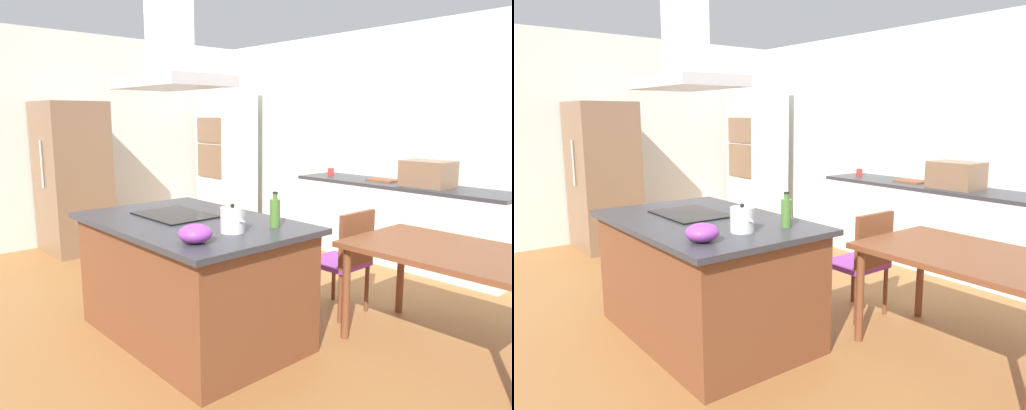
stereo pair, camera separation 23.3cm
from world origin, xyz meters
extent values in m
plane|color=#936033|center=(0.00, 1.50, 0.00)|extent=(16.00, 16.00, 0.00)
cube|color=silver|center=(0.00, 3.25, 1.35)|extent=(7.20, 0.10, 2.70)
cube|color=silver|center=(-3.45, 1.00, 1.35)|extent=(0.10, 8.80, 2.70)
cube|color=brown|center=(0.00, 0.00, 0.43)|extent=(1.64, 1.02, 0.86)
cube|color=#333338|center=(0.00, 0.00, 0.88)|extent=(1.74, 1.12, 0.04)
cube|color=black|center=(-0.21, 0.00, 0.91)|extent=(0.60, 0.44, 0.01)
cylinder|color=silver|center=(0.50, -0.01, 0.98)|extent=(0.16, 0.16, 0.16)
sphere|color=black|center=(0.50, -0.01, 1.08)|extent=(0.03, 0.03, 0.03)
cone|color=silver|center=(0.60, -0.01, 0.99)|extent=(0.06, 0.03, 0.04)
cylinder|color=#47722D|center=(0.57, 0.31, 1.00)|extent=(0.07, 0.07, 0.19)
cylinder|color=#47722D|center=(0.57, 0.31, 1.11)|extent=(0.03, 0.03, 0.04)
cylinder|color=black|center=(0.57, 0.31, 1.14)|extent=(0.04, 0.04, 0.01)
ellipsoid|color=purple|center=(0.56, -0.35, 0.96)|extent=(0.21, 0.21, 0.11)
cube|color=white|center=(-0.05, 2.88, 0.43)|extent=(2.56, 0.62, 0.86)
cube|color=#333338|center=(-0.05, 2.88, 0.88)|extent=(2.56, 0.62, 0.04)
cube|color=brown|center=(0.28, 2.88, 1.04)|extent=(0.50, 0.38, 0.28)
cylinder|color=red|center=(-1.08, 2.91, 0.95)|extent=(0.08, 0.08, 0.09)
cube|color=brown|center=(-0.31, 2.93, 0.91)|extent=(0.34, 0.24, 0.02)
cube|color=white|center=(-2.90, 2.65, 1.10)|extent=(0.70, 0.64, 2.20)
cube|color=brown|center=(-2.90, 2.32, 1.45)|extent=(0.56, 0.02, 0.36)
cube|color=brown|center=(-2.90, 2.32, 1.00)|extent=(0.56, 0.02, 0.48)
cube|color=brown|center=(-2.98, 0.31, 0.91)|extent=(0.80, 0.70, 1.82)
cylinder|color=beige|center=(-2.93, -0.06, 1.10)|extent=(0.02, 0.02, 0.55)
cube|color=brown|center=(1.42, 1.19, 0.73)|extent=(1.40, 0.90, 0.04)
cylinder|color=brown|center=(0.80, 0.82, 0.35)|extent=(0.06, 0.06, 0.71)
cylinder|color=brown|center=(0.80, 1.56, 0.35)|extent=(0.06, 0.06, 0.71)
cube|color=purple|center=(0.42, 1.19, 0.43)|extent=(0.42, 0.42, 0.04)
cube|color=brown|center=(0.61, 1.19, 0.67)|extent=(0.04, 0.42, 0.44)
cylinder|color=brown|center=(0.24, 1.01, 0.21)|extent=(0.04, 0.04, 0.41)
cylinder|color=brown|center=(0.24, 1.37, 0.21)|extent=(0.04, 0.04, 0.41)
cylinder|color=brown|center=(0.60, 1.01, 0.21)|extent=(0.04, 0.04, 0.41)
cylinder|color=brown|center=(0.60, 1.37, 0.21)|extent=(0.04, 0.04, 0.41)
cube|color=#ADADB2|center=(-0.21, 0.00, 1.89)|extent=(0.90, 0.55, 0.08)
cube|color=#ADADB2|center=(-0.21, 0.00, 2.28)|extent=(0.28, 0.24, 0.70)
camera|label=1|loc=(2.92, -1.97, 1.65)|focal=34.21mm
camera|label=2|loc=(3.07, -1.79, 1.65)|focal=34.21mm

